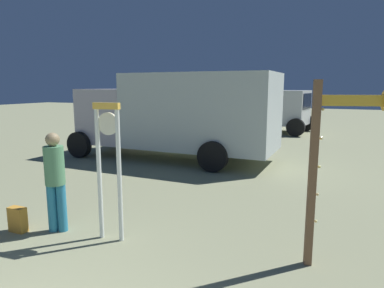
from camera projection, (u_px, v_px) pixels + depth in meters
The scene contains 6 objects.
standing_clock at pixel (109, 159), 5.32m from camera, with size 0.44×0.13×2.20m.
arrow_sign at pixel (342, 144), 4.41m from camera, with size 1.08×0.43×2.53m.
person_near_clock at pixel (55, 177), 5.69m from camera, with size 0.33×0.33×1.70m.
backpack at pixel (18, 220), 5.78m from camera, with size 0.31×0.19×0.43m.
box_truck_near at pixel (179, 113), 11.42m from camera, with size 7.01×2.82×2.87m.
box_truck_far at pixel (249, 102), 19.17m from camera, with size 6.47×3.30×2.91m.
Camera 1 is at (2.63, -1.41, 2.44)m, focal length 31.86 mm.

